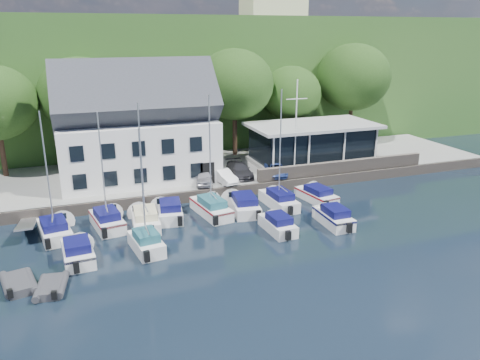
% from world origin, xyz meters
% --- Properties ---
extents(ground, '(180.00, 180.00, 0.00)m').
position_xyz_m(ground, '(0.00, 0.00, 0.00)').
color(ground, black).
rests_on(ground, ground).
extents(quay, '(60.00, 13.00, 1.00)m').
position_xyz_m(quay, '(0.00, 17.50, 0.50)').
color(quay, gray).
rests_on(quay, ground).
extents(quay_face, '(60.00, 0.30, 1.00)m').
position_xyz_m(quay_face, '(0.00, 11.00, 0.50)').
color(quay_face, '#63584F').
rests_on(quay_face, ground).
extents(hillside, '(160.00, 75.00, 16.00)m').
position_xyz_m(hillside, '(0.00, 62.00, 8.00)').
color(hillside, '#2C5821').
rests_on(hillside, ground).
extents(field_patch, '(50.00, 30.00, 0.30)m').
position_xyz_m(field_patch, '(8.00, 70.00, 16.15)').
color(field_patch, '#525B2D').
rests_on(field_patch, hillside).
extents(harbor_building, '(14.40, 8.20, 8.70)m').
position_xyz_m(harbor_building, '(-7.00, 16.50, 5.35)').
color(harbor_building, white).
rests_on(harbor_building, quay).
extents(club_pavilion, '(13.20, 7.20, 4.10)m').
position_xyz_m(club_pavilion, '(11.00, 16.00, 3.05)').
color(club_pavilion, black).
rests_on(club_pavilion, quay).
extents(seawall, '(18.00, 0.50, 1.20)m').
position_xyz_m(seawall, '(12.00, 11.40, 1.60)').
color(seawall, '#63584F').
rests_on(seawall, quay).
extents(gangway, '(1.20, 6.00, 1.40)m').
position_xyz_m(gangway, '(-16.50, 9.00, 0.00)').
color(gangway, '#B9B9BE').
rests_on(gangway, ground).
extents(car_silver, '(2.26, 3.91, 1.25)m').
position_xyz_m(car_silver, '(-1.81, 12.70, 1.63)').
color(car_silver, silver).
rests_on(car_silver, quay).
extents(car_white, '(2.01, 3.84, 1.20)m').
position_xyz_m(car_white, '(-0.01, 12.48, 1.60)').
color(car_white, silver).
rests_on(car_white, quay).
extents(car_dgrey, '(1.94, 4.48, 1.28)m').
position_xyz_m(car_dgrey, '(2.03, 13.75, 1.64)').
color(car_dgrey, '#29282D').
rests_on(car_dgrey, quay).
extents(car_blue, '(2.33, 3.85, 1.23)m').
position_xyz_m(car_blue, '(5.46, 12.83, 1.62)').
color(car_blue, '#2C4388').
rests_on(car_blue, quay).
extents(flagpole, '(2.17, 0.20, 9.06)m').
position_xyz_m(flagpole, '(7.46, 12.89, 5.53)').
color(flagpole, white).
rests_on(flagpole, quay).
extents(tree_1, '(8.06, 8.06, 11.01)m').
position_xyz_m(tree_1, '(-11.56, 22.54, 6.51)').
color(tree_1, '#15320F').
rests_on(tree_1, quay).
extents(tree_2, '(7.38, 7.38, 10.08)m').
position_xyz_m(tree_2, '(-3.07, 22.70, 6.04)').
color(tree_2, '#15320F').
rests_on(tree_2, quay).
extents(tree_3, '(8.50, 8.50, 11.61)m').
position_xyz_m(tree_3, '(4.37, 21.72, 6.81)').
color(tree_3, '#15320F').
rests_on(tree_3, quay).
extents(tree_4, '(7.00, 7.00, 9.57)m').
position_xyz_m(tree_4, '(11.58, 22.57, 5.78)').
color(tree_4, '#15320F').
rests_on(tree_4, quay).
extents(tree_5, '(8.79, 8.79, 12.01)m').
position_xyz_m(tree_5, '(19.57, 22.21, 7.01)').
color(tree_5, '#15320F').
rests_on(tree_5, quay).
extents(boat_r1_0, '(3.10, 6.36, 8.95)m').
position_xyz_m(boat_r1_0, '(-14.58, 7.21, 4.48)').
color(boat_r1_0, silver).
rests_on(boat_r1_0, ground).
extents(boat_r1_1, '(2.97, 6.21, 9.59)m').
position_xyz_m(boat_r1_1, '(-10.85, 7.61, 4.80)').
color(boat_r1_1, silver).
rests_on(boat_r1_1, ground).
extents(boat_r1_2, '(2.56, 6.65, 8.87)m').
position_xyz_m(boat_r1_2, '(-8.07, 7.04, 4.43)').
color(boat_r1_2, silver).
rests_on(boat_r1_2, ground).
extents(boat_r1_3, '(2.87, 5.98, 1.53)m').
position_xyz_m(boat_r1_3, '(-5.98, 7.92, 0.77)').
color(boat_r1_3, silver).
rests_on(boat_r1_3, ground).
extents(boat_r1_4, '(3.02, 7.17, 9.39)m').
position_xyz_m(boat_r1_4, '(-2.65, 7.55, 4.70)').
color(boat_r1_4, silver).
rests_on(boat_r1_4, ground).
extents(boat_r1_5, '(3.06, 6.92, 1.48)m').
position_xyz_m(boat_r1_5, '(0.11, 7.41, 0.74)').
color(boat_r1_5, silver).
rests_on(boat_r1_5, ground).
extents(boat_r1_6, '(2.25, 6.68, 9.12)m').
position_xyz_m(boat_r1_6, '(3.32, 7.39, 4.56)').
color(boat_r1_6, silver).
rests_on(boat_r1_6, ground).
extents(boat_r1_7, '(2.87, 6.41, 1.36)m').
position_xyz_m(boat_r1_7, '(7.03, 7.56, 0.68)').
color(boat_r1_7, silver).
rests_on(boat_r1_7, ground).
extents(boat_r2_0, '(2.41, 5.55, 1.53)m').
position_xyz_m(boat_r2_0, '(-13.10, 2.79, 0.76)').
color(boat_r2_0, silver).
rests_on(boat_r2_0, ground).
extents(boat_r2_1, '(2.55, 5.48, 9.36)m').
position_xyz_m(boat_r2_1, '(-8.68, 2.72, 4.68)').
color(boat_r2_1, silver).
rests_on(boat_r2_1, ground).
extents(boat_r2_3, '(2.02, 5.40, 1.39)m').
position_xyz_m(boat_r2_3, '(1.08, 2.67, 0.70)').
color(boat_r2_3, silver).
rests_on(boat_r2_3, ground).
extents(boat_r2_4, '(2.00, 5.69, 1.53)m').
position_xyz_m(boat_r2_4, '(5.67, 2.37, 0.77)').
color(boat_r2_4, silver).
rests_on(boat_r2_4, ground).
extents(dinghy_0, '(2.50, 3.44, 0.72)m').
position_xyz_m(dinghy_0, '(-16.47, 0.44, 0.36)').
color(dinghy_0, '#323237').
rests_on(dinghy_0, ground).
extents(dinghy_1, '(2.10, 3.07, 0.67)m').
position_xyz_m(dinghy_1, '(-14.67, -0.58, 0.33)').
color(dinghy_1, '#323237').
rests_on(dinghy_1, ground).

